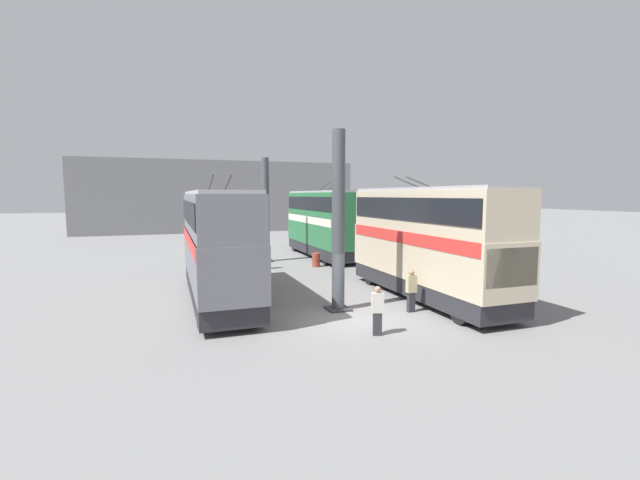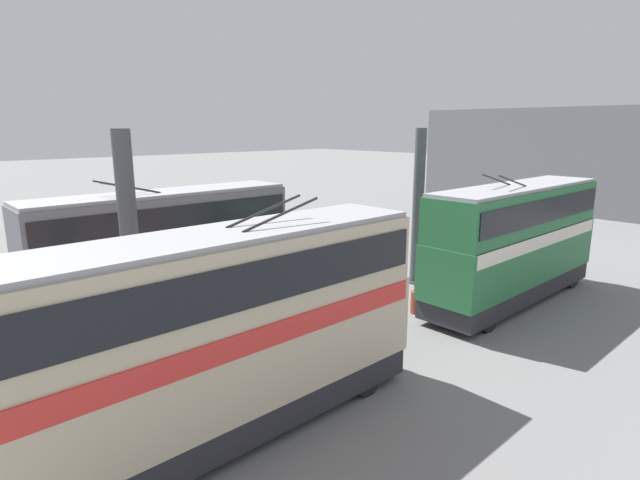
{
  "view_description": "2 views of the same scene",
  "coord_description": "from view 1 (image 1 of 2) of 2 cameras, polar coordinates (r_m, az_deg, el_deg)",
  "views": [
    {
      "loc": [
        -14.97,
        6.74,
        4.91
      ],
      "look_at": [
        7.16,
        -1.12,
        2.43
      ],
      "focal_mm": 24.0,
      "sensor_mm": 36.0,
      "label": 1
    },
    {
      "loc": [
        -3.93,
        -14.57,
        7.64
      ],
      "look_at": [
        10.1,
        0.75,
        2.93
      ],
      "focal_mm": 28.0,
      "sensor_mm": 36.0,
      "label": 2
    }
  ],
  "objects": [
    {
      "name": "ground_plane",
      "position": [
        17.13,
        4.57,
        -10.64
      ],
      "size": [
        240.0,
        240.0,
        0.0
      ],
      "primitive_type": "plane",
      "color": "slate"
    },
    {
      "name": "person_aisle_midway",
      "position": [
        28.63,
        -7.27,
        -2.18
      ],
      "size": [
        0.45,
        0.48,
        1.61
      ],
      "rotation": [
        0.0,
        0.0,
        5.59
      ],
      "color": "#2D2D33",
      "rests_on": "ground_plane"
    },
    {
      "name": "oil_drum",
      "position": [
        29.34,
        -0.53,
        -2.67
      ],
      "size": [
        0.57,
        0.57,
        0.94
      ],
      "color": "#933828",
      "rests_on": "ground_plane"
    },
    {
      "name": "person_aisle_foreground",
      "position": [
        15.27,
        7.68,
        -9.14
      ],
      "size": [
        0.36,
        0.47,
        1.75
      ],
      "rotation": [
        0.0,
        0.0,
        5.97
      ],
      "color": "#2D2D33",
      "rests_on": "ground_plane"
    },
    {
      "name": "support_column_near",
      "position": [
        18.01,
        2.48,
        2.1
      ],
      "size": [
        0.98,
        0.98,
        7.6
      ],
      "color": "#42474C",
      "rests_on": "ground_plane"
    },
    {
      "name": "depot_back_wall",
      "position": [
        57.33,
        -12.86,
        5.66
      ],
      "size": [
        0.5,
        36.0,
        9.37
      ],
      "color": "slate",
      "rests_on": "ground_plane"
    },
    {
      "name": "person_by_right_row",
      "position": [
        21.8,
        -8.01,
        -4.65
      ],
      "size": [
        0.44,
        0.29,
        1.69
      ],
      "rotation": [
        0.0,
        0.0,
        1.69
      ],
      "color": "#473D33",
      "rests_on": "ground_plane"
    },
    {
      "name": "person_by_left_row",
      "position": [
        18.44,
        12.08,
        -6.47
      ],
      "size": [
        0.24,
        0.42,
        1.81
      ],
      "rotation": [
        0.0,
        0.0,
        3.14
      ],
      "color": "#2D2D33",
      "rests_on": "ground_plane"
    },
    {
      "name": "bus_right_far",
      "position": [
        20.15,
        -13.56,
        0.09
      ],
      "size": [
        10.96,
        2.54,
        5.7
      ],
      "color": "black",
      "rests_on": "ground_plane"
    },
    {
      "name": "support_column_far",
      "position": [
        31.65,
        -7.25,
        3.75
      ],
      "size": [
        0.98,
        0.98,
        7.6
      ],
      "color": "#42474C",
      "rests_on": "ground_plane"
    },
    {
      "name": "bus_left_near",
      "position": [
        20.69,
        14.03,
        0.51
      ],
      "size": [
        10.79,
        2.54,
        5.87
      ],
      "color": "black",
      "rests_on": "ground_plane"
    },
    {
      "name": "bus_left_far",
      "position": [
        33.75,
        0.25,
        2.75
      ],
      "size": [
        10.94,
        2.54,
        5.84
      ],
      "color": "black",
      "rests_on": "ground_plane"
    }
  ]
}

